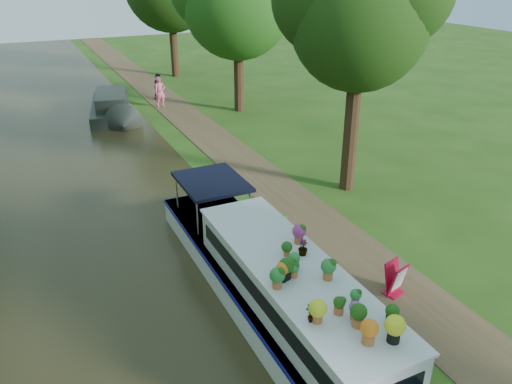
% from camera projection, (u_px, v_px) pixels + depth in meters
% --- Properties ---
extents(ground, '(100.00, 100.00, 0.00)m').
position_uv_depth(ground, '(301.00, 245.00, 15.66)').
color(ground, '#234611').
rests_on(ground, ground).
extents(canal_water, '(10.00, 100.00, 0.02)m').
position_uv_depth(canal_water, '(106.00, 295.00, 13.31)').
color(canal_water, black).
rests_on(canal_water, ground).
extents(towpath, '(2.20, 100.00, 0.03)m').
position_uv_depth(towpath, '(333.00, 236.00, 16.13)').
color(towpath, '#4B3A23').
rests_on(towpath, ground).
extents(plant_boat, '(2.29, 13.52, 2.26)m').
position_uv_depth(plant_boat, '(293.00, 304.00, 11.63)').
color(plant_boat, silver).
rests_on(plant_boat, canal_water).
extents(tree_near_overhang, '(5.52, 5.28, 8.99)m').
position_uv_depth(tree_near_overhang, '(359.00, 10.00, 16.86)').
color(tree_near_overhang, black).
rests_on(tree_near_overhang, ground).
extents(second_boat, '(3.23, 7.37, 1.37)m').
position_uv_depth(second_boat, '(112.00, 107.00, 28.40)').
color(second_boat, '#232722').
rests_on(second_boat, canal_water).
extents(sandwich_board, '(0.62, 0.60, 0.92)m').
position_uv_depth(sandwich_board, '(395.00, 280.00, 13.17)').
color(sandwich_board, '#B30C2D').
rests_on(sandwich_board, towpath).
extents(pedestrian_pink, '(0.68, 0.46, 1.83)m').
position_uv_depth(pedestrian_pink, '(160.00, 92.00, 29.94)').
color(pedestrian_pink, '#BF4E90').
rests_on(pedestrian_pink, towpath).
extents(pedestrian_dark, '(0.95, 0.85, 1.61)m').
position_uv_depth(pedestrian_dark, '(159.00, 86.00, 31.69)').
color(pedestrian_dark, black).
rests_on(pedestrian_dark, towpath).
extents(verge_plant, '(0.37, 0.32, 0.40)m').
position_uv_depth(verge_plant, '(223.00, 184.00, 19.43)').
color(verge_plant, '#3A6D20').
rests_on(verge_plant, ground).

